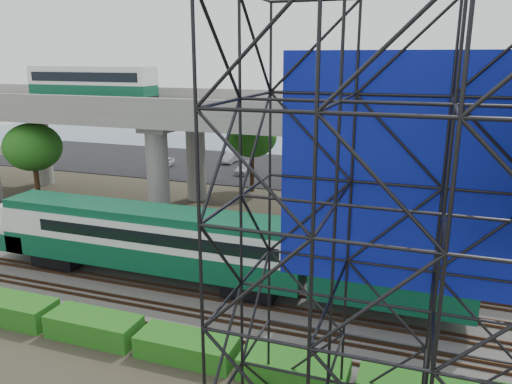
% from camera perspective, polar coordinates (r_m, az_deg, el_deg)
% --- Properties ---
extents(ground, '(140.00, 140.00, 0.00)m').
position_cam_1_polar(ground, '(27.80, -5.64, -13.23)').
color(ground, '#474233').
rests_on(ground, ground).
extents(ballast_bed, '(90.00, 12.00, 0.20)m').
position_cam_1_polar(ballast_bed, '(29.37, -3.98, -11.33)').
color(ballast_bed, slate).
rests_on(ballast_bed, ground).
extents(service_road, '(90.00, 5.00, 0.08)m').
position_cam_1_polar(service_road, '(36.68, 1.27, -5.82)').
color(service_road, black).
rests_on(service_road, ground).
extents(parking_lot, '(90.00, 18.00, 0.08)m').
position_cam_1_polar(parking_lot, '(58.56, 8.42, 2.06)').
color(parking_lot, black).
rests_on(parking_lot, ground).
extents(harbor_water, '(140.00, 40.00, 0.03)m').
position_cam_1_polar(harbor_water, '(79.88, 11.49, 5.42)').
color(harbor_water, slate).
rests_on(harbor_water, ground).
extents(rail_tracks, '(90.00, 9.52, 0.16)m').
position_cam_1_polar(rail_tracks, '(29.29, -3.99, -11.02)').
color(rail_tracks, '#472D1E').
rests_on(rail_tracks, ballast_bed).
extents(commuter_train, '(29.30, 3.06, 4.30)m').
position_cam_1_polar(commuter_train, '(29.26, -8.61, -5.63)').
color(commuter_train, black).
rests_on(commuter_train, rail_tracks).
extents(overpass, '(80.00, 12.00, 12.40)m').
position_cam_1_polar(overpass, '(40.19, 1.96, 8.08)').
color(overpass, '#9E9B93').
rests_on(overpass, ground).
extents(scaffold_tower, '(9.36, 6.36, 15.00)m').
position_cam_1_polar(scaffold_tower, '(15.24, 14.50, -7.41)').
color(scaffold_tower, black).
rests_on(scaffold_tower, ground).
extents(hedge_strip, '(34.60, 1.80, 1.20)m').
position_cam_1_polar(hedge_strip, '(23.81, -7.91, -17.04)').
color(hedge_strip, '#165F15').
rests_on(hedge_strip, ground).
extents(trees, '(40.94, 16.94, 7.69)m').
position_cam_1_polar(trees, '(41.86, -2.37, 4.70)').
color(trees, '#382314').
rests_on(trees, ground).
extents(suv, '(5.54, 3.01, 1.47)m').
position_cam_1_polar(suv, '(38.53, -6.27, -3.63)').
color(suv, black).
rests_on(suv, service_road).
extents(parked_cars, '(38.47, 9.40, 1.32)m').
position_cam_1_polar(parked_cars, '(57.85, 9.61, 2.50)').
color(parked_cars, silver).
rests_on(parked_cars, parking_lot).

